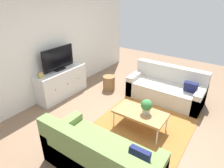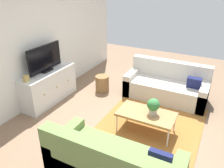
{
  "view_description": "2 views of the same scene",
  "coord_description": "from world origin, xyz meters",
  "px_view_note": "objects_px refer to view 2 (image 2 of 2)",
  "views": [
    {
      "loc": [
        -3.14,
        -1.53,
        2.68
      ],
      "look_at": [
        0.0,
        0.64,
        0.8
      ],
      "focal_mm": 31.64,
      "sensor_mm": 36.0,
      "label": 1
    },
    {
      "loc": [
        -3.46,
        -1.16,
        2.68
      ],
      "look_at": [
        0.0,
        0.64,
        0.8
      ],
      "focal_mm": 36.03,
      "sensor_mm": 36.0,
      "label": 2
    }
  ],
  "objects_px": {
    "flat_screen_tv": "(45,59)",
    "mantel_clock": "(26,79)",
    "coffee_table": "(146,114)",
    "couch_right_side": "(167,86)",
    "couch_left_side": "(112,168)",
    "wicker_basket": "(102,84)",
    "tv_console": "(49,86)",
    "potted_plant": "(153,106)"
  },
  "relations": [
    {
      "from": "potted_plant",
      "to": "mantel_clock",
      "type": "bearing_deg",
      "value": 102.4
    },
    {
      "from": "couch_left_side",
      "to": "potted_plant",
      "type": "distance_m",
      "value": 1.42
    },
    {
      "from": "tv_console",
      "to": "wicker_basket",
      "type": "bearing_deg",
      "value": -39.96
    },
    {
      "from": "couch_right_side",
      "to": "coffee_table",
      "type": "bearing_deg",
      "value": -179.5
    },
    {
      "from": "couch_left_side",
      "to": "couch_right_side",
      "type": "relative_size",
      "value": 1.0
    },
    {
      "from": "coffee_table",
      "to": "potted_plant",
      "type": "xyz_separation_m",
      "value": [
        0.02,
        -0.11,
        0.2
      ]
    },
    {
      "from": "couch_left_side",
      "to": "flat_screen_tv",
      "type": "bearing_deg",
      "value": 59.08
    },
    {
      "from": "couch_right_side",
      "to": "mantel_clock",
      "type": "bearing_deg",
      "value": 130.67
    },
    {
      "from": "couch_right_side",
      "to": "flat_screen_tv",
      "type": "distance_m",
      "value": 2.89
    },
    {
      "from": "couch_right_side",
      "to": "mantel_clock",
      "type": "distance_m",
      "value": 3.18
    },
    {
      "from": "couch_left_side",
      "to": "coffee_table",
      "type": "distance_m",
      "value": 1.36
    },
    {
      "from": "couch_left_side",
      "to": "potted_plant",
      "type": "relative_size",
      "value": 6.05
    },
    {
      "from": "wicker_basket",
      "to": "flat_screen_tv",
      "type": "bearing_deg",
      "value": 139.37
    },
    {
      "from": "couch_left_side",
      "to": "flat_screen_tv",
      "type": "relative_size",
      "value": 1.97
    },
    {
      "from": "potted_plant",
      "to": "wicker_basket",
      "type": "relative_size",
      "value": 0.75
    },
    {
      "from": "coffee_table",
      "to": "flat_screen_tv",
      "type": "height_order",
      "value": "flat_screen_tv"
    },
    {
      "from": "mantel_clock",
      "to": "couch_right_side",
      "type": "bearing_deg",
      "value": -49.33
    },
    {
      "from": "couch_right_side",
      "to": "flat_screen_tv",
      "type": "height_order",
      "value": "flat_screen_tv"
    },
    {
      "from": "mantel_clock",
      "to": "coffee_table",
      "type": "bearing_deg",
      "value": -77.58
    },
    {
      "from": "couch_left_side",
      "to": "couch_right_side",
      "type": "xyz_separation_m",
      "value": [
        2.87,
        0.0,
        0.0
      ]
    },
    {
      "from": "mantel_clock",
      "to": "couch_left_side",
      "type": "bearing_deg",
      "value": -109.29
    },
    {
      "from": "coffee_table",
      "to": "wicker_basket",
      "type": "xyz_separation_m",
      "value": [
        1.07,
        1.55,
        -0.17
      ]
    },
    {
      "from": "flat_screen_tv",
      "to": "mantel_clock",
      "type": "xyz_separation_m",
      "value": [
        -0.6,
        -0.02,
        -0.23
      ]
    },
    {
      "from": "couch_left_side",
      "to": "wicker_basket",
      "type": "relative_size",
      "value": 4.57
    },
    {
      "from": "flat_screen_tv",
      "to": "mantel_clock",
      "type": "height_order",
      "value": "flat_screen_tv"
    },
    {
      "from": "potted_plant",
      "to": "mantel_clock",
      "type": "height_order",
      "value": "mantel_clock"
    },
    {
      "from": "coffee_table",
      "to": "mantel_clock",
      "type": "distance_m",
      "value": 2.48
    },
    {
      "from": "coffee_table",
      "to": "flat_screen_tv",
      "type": "distance_m",
      "value": 2.5
    },
    {
      "from": "mantel_clock",
      "to": "wicker_basket",
      "type": "height_order",
      "value": "mantel_clock"
    },
    {
      "from": "coffee_table",
      "to": "wicker_basket",
      "type": "height_order",
      "value": "wicker_basket"
    },
    {
      "from": "couch_left_side",
      "to": "coffee_table",
      "type": "relative_size",
      "value": 1.79
    },
    {
      "from": "tv_console",
      "to": "wicker_basket",
      "type": "xyz_separation_m",
      "value": [
        1.0,
        -0.84,
        -0.17
      ]
    },
    {
      "from": "potted_plant",
      "to": "tv_console",
      "type": "distance_m",
      "value": 2.51
    },
    {
      "from": "coffee_table",
      "to": "flat_screen_tv",
      "type": "xyz_separation_m",
      "value": [
        0.08,
        2.41,
        0.67
      ]
    },
    {
      "from": "tv_console",
      "to": "coffee_table",
      "type": "bearing_deg",
      "value": -91.85
    },
    {
      "from": "wicker_basket",
      "to": "coffee_table",
      "type": "bearing_deg",
      "value": -124.71
    },
    {
      "from": "coffee_table",
      "to": "mantel_clock",
      "type": "xyz_separation_m",
      "value": [
        -0.53,
        2.39,
        0.44
      ]
    },
    {
      "from": "coffee_table",
      "to": "couch_left_side",
      "type": "bearing_deg",
      "value": 179.44
    },
    {
      "from": "coffee_table",
      "to": "tv_console",
      "type": "bearing_deg",
      "value": 88.15
    },
    {
      "from": "couch_right_side",
      "to": "mantel_clock",
      "type": "xyz_separation_m",
      "value": [
        -2.04,
        2.37,
        0.53
      ]
    },
    {
      "from": "coffee_table",
      "to": "mantel_clock",
      "type": "bearing_deg",
      "value": 102.42
    },
    {
      "from": "couch_left_side",
      "to": "couch_right_side",
      "type": "distance_m",
      "value": 2.87
    }
  ]
}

